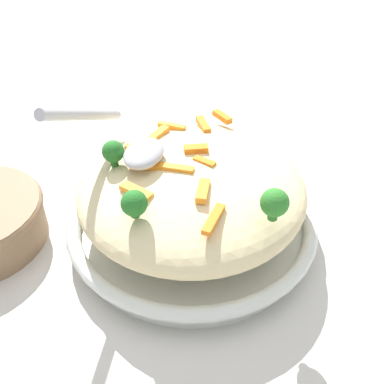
# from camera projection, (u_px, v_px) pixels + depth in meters

# --- Properties ---
(ground_plane) EXTENTS (2.40, 2.40, 0.00)m
(ground_plane) POSITION_uv_depth(u_px,v_px,m) (192.00, 234.00, 0.52)
(ground_plane) COLOR beige
(serving_bowl) EXTENTS (0.29, 0.29, 0.04)m
(serving_bowl) POSITION_uv_depth(u_px,v_px,m) (192.00, 222.00, 0.51)
(serving_bowl) COLOR silver
(serving_bowl) RESTS_ON ground_plane
(pasta_mound) EXTENTS (0.25, 0.25, 0.07)m
(pasta_mound) POSITION_uv_depth(u_px,v_px,m) (192.00, 188.00, 0.48)
(pasta_mound) COLOR beige
(pasta_mound) RESTS_ON serving_bowl
(carrot_piece_0) EXTENTS (0.02, 0.03, 0.01)m
(carrot_piece_0) POSITION_uv_depth(u_px,v_px,m) (195.00, 149.00, 0.47)
(carrot_piece_0) COLOR orange
(carrot_piece_0) RESTS_ON pasta_mound
(carrot_piece_1) EXTENTS (0.01, 0.03, 0.01)m
(carrot_piece_1) POSITION_uv_depth(u_px,v_px,m) (172.00, 126.00, 0.52)
(carrot_piece_1) COLOR orange
(carrot_piece_1) RESTS_ON pasta_mound
(carrot_piece_2) EXTENTS (0.04, 0.01, 0.01)m
(carrot_piece_2) POSITION_uv_depth(u_px,v_px,m) (214.00, 219.00, 0.39)
(carrot_piece_2) COLOR orange
(carrot_piece_2) RESTS_ON pasta_mound
(carrot_piece_3) EXTENTS (0.02, 0.03, 0.01)m
(carrot_piece_3) POSITION_uv_depth(u_px,v_px,m) (205.00, 161.00, 0.46)
(carrot_piece_3) COLOR orange
(carrot_piece_3) RESTS_ON pasta_mound
(carrot_piece_4) EXTENTS (0.01, 0.04, 0.01)m
(carrot_piece_4) POSITION_uv_depth(u_px,v_px,m) (148.00, 166.00, 0.45)
(carrot_piece_4) COLOR orange
(carrot_piece_4) RESTS_ON pasta_mound
(carrot_piece_5) EXTENTS (0.03, 0.01, 0.01)m
(carrot_piece_5) POSITION_uv_depth(u_px,v_px,m) (203.00, 191.00, 0.42)
(carrot_piece_5) COLOR orange
(carrot_piece_5) RESTS_ON pasta_mound
(carrot_piece_6) EXTENTS (0.03, 0.02, 0.01)m
(carrot_piece_6) POSITION_uv_depth(u_px,v_px,m) (203.00, 125.00, 0.52)
(carrot_piece_6) COLOR orange
(carrot_piece_6) RESTS_ON pasta_mound
(carrot_piece_7) EXTENTS (0.03, 0.03, 0.01)m
(carrot_piece_7) POSITION_uv_depth(u_px,v_px,m) (222.00, 117.00, 0.54)
(carrot_piece_7) COLOR orange
(carrot_piece_7) RESTS_ON pasta_mound
(carrot_piece_8) EXTENTS (0.01, 0.04, 0.01)m
(carrot_piece_8) POSITION_uv_depth(u_px,v_px,m) (175.00, 168.00, 0.44)
(carrot_piece_8) COLOR orange
(carrot_piece_8) RESTS_ON pasta_mound
(carrot_piece_9) EXTENTS (0.02, 0.04, 0.01)m
(carrot_piece_9) POSITION_uv_depth(u_px,v_px,m) (136.00, 191.00, 0.42)
(carrot_piece_9) COLOR orange
(carrot_piece_9) RESTS_ON pasta_mound
(carrot_piece_10) EXTENTS (0.01, 0.04, 0.01)m
(carrot_piece_10) POSITION_uv_depth(u_px,v_px,m) (142.00, 151.00, 0.47)
(carrot_piece_10) COLOR orange
(carrot_piece_10) RESTS_ON pasta_mound
(carrot_piece_11) EXTENTS (0.04, 0.02, 0.01)m
(carrot_piece_11) POSITION_uv_depth(u_px,v_px,m) (157.00, 135.00, 0.50)
(carrot_piece_11) COLOR orange
(carrot_piece_11) RESTS_ON pasta_mound
(broccoli_floret_0) EXTENTS (0.02, 0.02, 0.03)m
(broccoli_floret_0) POSITION_uv_depth(u_px,v_px,m) (113.00, 152.00, 0.45)
(broccoli_floret_0) COLOR #205B1C
(broccoli_floret_0) RESTS_ON pasta_mound
(broccoli_floret_1) EXTENTS (0.03, 0.03, 0.03)m
(broccoli_floret_1) POSITION_uv_depth(u_px,v_px,m) (274.00, 203.00, 0.39)
(broccoli_floret_1) COLOR #296820
(broccoli_floret_1) RESTS_ON pasta_mound
(broccoli_floret_2) EXTENTS (0.02, 0.02, 0.03)m
(broccoli_floret_2) POSITION_uv_depth(u_px,v_px,m) (134.00, 204.00, 0.39)
(broccoli_floret_2) COLOR #205B1C
(broccoli_floret_2) RESTS_ON pasta_mound
(serving_spoon) EXTENTS (0.14, 0.10, 0.08)m
(serving_spoon) POSITION_uv_depth(u_px,v_px,m) (123.00, 140.00, 0.45)
(serving_spoon) COLOR #B7B7BC
(serving_spoon) RESTS_ON pasta_mound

